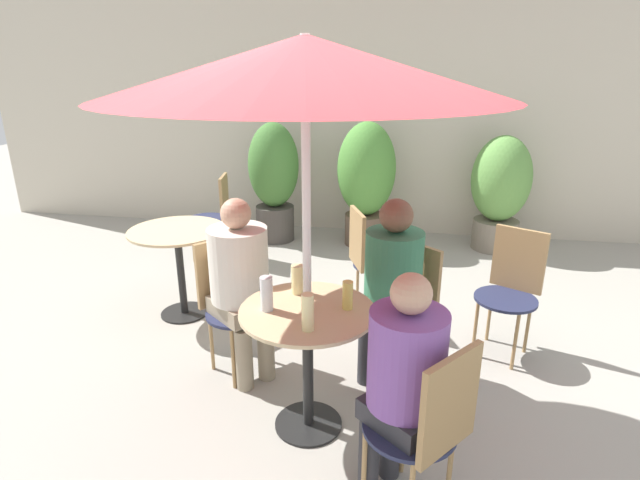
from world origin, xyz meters
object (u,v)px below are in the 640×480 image
at_px(seated_person_1, 391,280).
at_px(potted_plant_0, 274,177).
at_px(beer_glass_2, 348,295).
at_px(cafe_table_near, 308,339).
at_px(bistro_chair_3, 216,210).
at_px(potted_plant_2, 500,189).
at_px(bistro_chair_2, 230,294).
at_px(cafe_table_far, 179,249).
at_px(beer_glass_3, 298,279).
at_px(umbrella, 305,68).
at_px(seated_person_2, 241,277).
at_px(potted_plant_1, 366,178).
at_px(beer_glass_0, 267,294).
at_px(beer_glass_1, 308,312).
at_px(bistro_chair_1, 406,300).
at_px(bistro_chair_4, 512,281).
at_px(bistro_chair_0, 429,421).
at_px(bistro_chair_5, 368,254).
at_px(seated_person_0, 403,373).

bearing_deg(seated_person_1, potted_plant_0, 158.32).
bearing_deg(potted_plant_0, beer_glass_2, -68.70).
relative_size(cafe_table_near, seated_person_1, 0.60).
bearing_deg(potted_plant_0, bistro_chair_3, -123.02).
height_order(cafe_table_near, potted_plant_2, potted_plant_2).
bearing_deg(bistro_chair_2, cafe_table_far, 85.03).
bearing_deg(beer_glass_3, umbrella, -64.19).
bearing_deg(bistro_chair_3, beer_glass_3, 20.84).
distance_m(seated_person_2, beer_glass_3, 0.49).
xyz_separation_m(potted_plant_1, potted_plant_2, (1.45, 0.09, -0.09)).
relative_size(beer_glass_2, potted_plant_0, 0.11).
height_order(bistro_chair_2, beer_glass_0, beer_glass_0).
height_order(beer_glass_1, potted_plant_2, potted_plant_2).
xyz_separation_m(bistro_chair_1, bistro_chair_2, (-1.14, -0.10, 0.00)).
bearing_deg(cafe_table_near, beer_glass_3, 115.81).
bearing_deg(cafe_table_far, seated_person_1, -21.25).
xyz_separation_m(cafe_table_far, bistro_chair_4, (2.52, -0.12, -0.04)).
bearing_deg(bistro_chair_0, cafe_table_near, -90.00).
height_order(bistro_chair_4, bistro_chair_5, same).
distance_m(bistro_chair_4, seated_person_1, 1.00).
distance_m(cafe_table_far, umbrella, 2.20).
distance_m(cafe_table_far, potted_plant_0, 1.99).
height_order(bistro_chair_1, potted_plant_1, potted_plant_1).
height_order(seated_person_2, beer_glass_1, seated_person_2).
height_order(seated_person_0, beer_glass_1, seated_person_0).
relative_size(seated_person_1, potted_plant_2, 0.97).
bearing_deg(potted_plant_2, bistro_chair_3, -165.02).
distance_m(bistro_chair_5, umbrella, 2.01).
height_order(cafe_table_near, beer_glass_2, beer_glass_2).
relative_size(beer_glass_0, potted_plant_2, 0.15).
relative_size(cafe_table_far, potted_plant_2, 0.60).
bearing_deg(cafe_table_far, potted_plant_2, 36.56).
height_order(bistro_chair_4, potted_plant_0, potted_plant_0).
distance_m(beer_glass_1, umbrella, 1.13).
relative_size(seated_person_2, umbrella, 0.58).
xyz_separation_m(beer_glass_0, beer_glass_2, (0.41, 0.09, -0.02)).
xyz_separation_m(beer_glass_2, potted_plant_0, (-1.20, 3.08, -0.07)).
xyz_separation_m(bistro_chair_0, bistro_chair_3, (-2.06, 2.96, 0.00)).
height_order(cafe_table_far, seated_person_2, seated_person_2).
distance_m(potted_plant_2, umbrella, 3.78).
xyz_separation_m(seated_person_1, seated_person_2, (-0.93, -0.08, -0.01)).
relative_size(bistro_chair_2, beer_glass_0, 4.78).
distance_m(bistro_chair_0, beer_glass_3, 1.05).
relative_size(beer_glass_3, potted_plant_2, 0.13).
bearing_deg(cafe_table_near, bistro_chair_4, 39.94).
height_order(seated_person_1, potted_plant_2, potted_plant_2).
height_order(seated_person_0, seated_person_2, seated_person_2).
bearing_deg(bistro_chair_0, potted_plant_2, -153.39).
relative_size(cafe_table_near, bistro_chair_3, 0.83).
xyz_separation_m(seated_person_1, beer_glass_2, (-0.22, -0.46, 0.09)).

